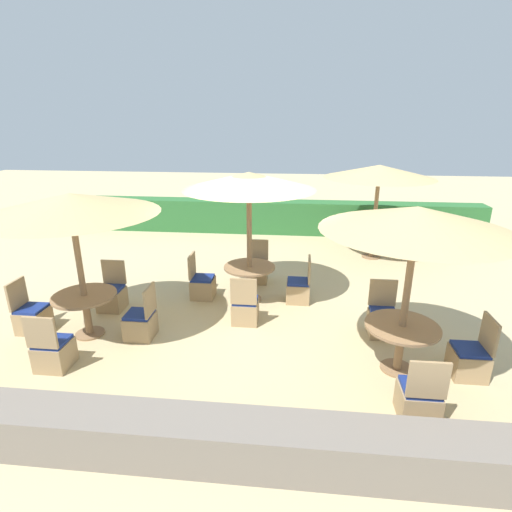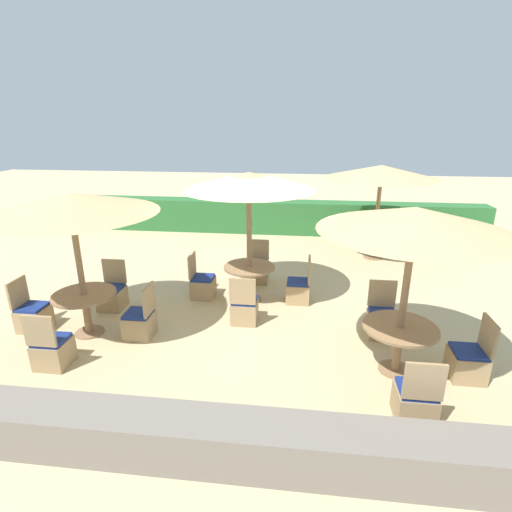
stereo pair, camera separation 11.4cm
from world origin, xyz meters
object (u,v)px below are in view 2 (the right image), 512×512
Objects in this scene: patio_chair_front_right_north at (382,321)px; patio_chair_back_right_east at (412,249)px; patio_chair_center_west at (202,285)px; patio_chair_front_left_east at (140,322)px; parasol_front_left at (70,204)px; round_table_back_right at (375,237)px; patio_chair_front_left_south at (52,350)px; round_table_front_left at (85,303)px; patio_chair_front_left_north at (112,295)px; parasol_center at (249,181)px; round_table_front_right at (399,336)px; patio_chair_front_left_west at (33,315)px; patio_chair_center_south at (244,309)px; patio_chair_front_right_east at (468,361)px; patio_chair_back_right_north at (368,238)px; parasol_back_right at (381,172)px; patio_chair_front_right_south at (415,402)px; patio_chair_center_east at (299,289)px; patio_chair_center_north at (258,270)px; round_table_center at (249,274)px; parasol_front_right at (415,220)px.

patio_chair_front_right_north and patio_chair_back_right_east have the same top height.
patio_chair_front_left_east is at bearing -21.43° from patio_chair_center_west.
patio_chair_back_right_east is 0.34× the size of parasol_front_left.
patio_chair_front_left_south is at bearing -134.66° from round_table_back_right.
patio_chair_front_left_north is at bearing 91.89° from round_table_front_left.
parasol_center reaches higher than patio_chair_front_right_north.
patio_chair_front_left_west is at bearing 175.08° from round_table_front_right.
patio_chair_front_left_east is at bearing 0.77° from parasol_front_left.
patio_chair_front_left_west reaches higher than round_table_front_right.
parasol_front_left is at bearing -164.80° from patio_chair_center_south.
round_table_front_right is 1.13× the size of patio_chair_front_right_east.
patio_chair_back_right_north and patio_chair_front_left_west have the same top height.
patio_chair_center_west is 5.27m from parasol_back_right.
parasol_center is (-2.41, 1.13, 2.14)m from patio_chair_front_right_north.
parasol_front_left is (-5.99, 0.54, 2.00)m from patio_chair_front_right_east.
patio_chair_front_left_west is at bearing 43.96° from patio_chair_front_left_north.
patio_chair_center_south is 1.81m from patio_chair_front_left_east.
patio_chair_front_left_north is 1.00× the size of patio_chair_front_left_west.
patio_chair_center_south is at bearing 15.20° from round_table_front_left.
patio_chair_front_right_south is 4.69m from patio_chair_center_west.
round_table_front_right is 1.13× the size of patio_chair_front_right_north.
patio_chair_front_left_north is at bearing 101.12° from patio_chair_center_east.
patio_chair_back_right_north is 1.36m from patio_chair_back_right_east.
patio_chair_front_left_east is (0.93, 0.01, -2.00)m from parasol_front_left.
patio_chair_back_right_north and patio_chair_back_right_east have the same top height.
round_table_back_right is (0.46, 6.12, 0.32)m from patio_chair_front_right_south.
parasol_front_left is (-2.57, -1.66, -0.14)m from parasol_center.
patio_chair_center_north is at bearing 45.69° from patio_chair_back_right_north.
patio_chair_center_north and patio_chair_front_left_north have the same top height.
patio_chair_front_right_north and patio_chair_back_right_north have the same top height.
patio_chair_center_north reaches higher than round_table_center.
parasol_front_left is at bearing 90.77° from patio_chair_front_left_east.
parasol_front_right is 3.37m from patio_chair_center_south.
patio_chair_back_right_north is at bearing 59.37° from patio_chair_center_south.
patio_chair_back_right_north is at bearing 86.35° from patio_chair_front_right_south.
round_table_center is at bearing 138.68° from round_table_front_right.
round_table_back_right is 1.14× the size of patio_chair_back_right_east.
round_table_front_right is at bearing 85.08° from patio_chair_front_left_west.
patio_chair_center_north is (0.06, 0.99, -0.30)m from round_table_center.
patio_chair_front_left_west is at bearing 109.98° from patio_chair_center_east.
patio_chair_front_right_south is 5.26m from round_table_front_left.
patio_chair_front_right_east is at bearing -84.39° from parasol_back_right.
parasol_front_right is 2.71× the size of patio_chair_center_east.
patio_chair_center_east is 4.15m from patio_chair_back_right_east.
parasol_front_left is 2.62× the size of round_table_front_left.
patio_chair_back_right_east is 8.60m from patio_chair_front_left_south.
patio_chair_front_left_north is 1.39m from patio_chair_front_left_west.
patio_chair_center_south is 4.86m from round_table_back_right.
round_table_front_right is 0.41× the size of parasol_center.
patio_chair_back_right_east is at bearing 40.79° from patio_chair_front_left_south.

